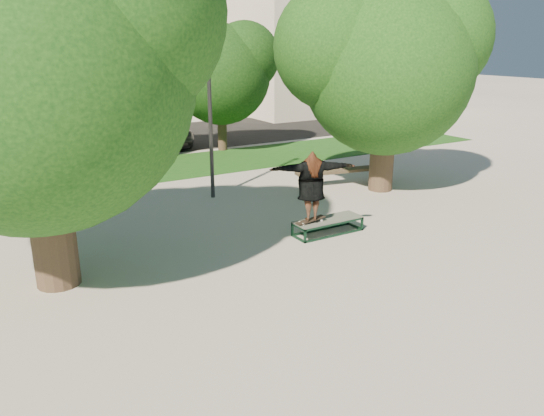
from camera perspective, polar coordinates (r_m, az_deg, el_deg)
ground at (r=11.80m, az=-0.48°, el=-5.39°), size 120.00×120.00×0.00m
grass_strip at (r=20.48m, az=-11.69°, el=4.22°), size 30.00×4.00×0.02m
asphalt_strip at (r=26.36m, az=-18.59°, el=6.59°), size 40.00×8.00×0.01m
tree_left at (r=10.54m, az=-25.25°, el=14.99°), size 6.96×5.95×7.12m
tree_right at (r=16.91m, az=11.97°, el=15.46°), size 6.24×5.33×6.51m
bg_tree_mid at (r=21.91m, az=-20.03°, el=15.00°), size 5.76×4.92×6.24m
bg_tree_right at (r=23.21m, az=-5.79°, el=14.71°), size 5.04×4.31×5.43m
lamppost at (r=15.84m, az=-6.75°, el=12.18°), size 0.25×0.15×6.11m
side_building at (r=39.21m, az=6.08°, el=16.56°), size 15.00×10.00×8.00m
grind_box at (r=13.29m, az=6.02°, el=-1.94°), size 1.80×0.60×0.38m
skater_rig at (r=12.66m, az=4.25°, el=2.37°), size 2.15×1.23×1.77m
bench at (r=17.88m, az=7.78°, el=3.92°), size 3.43×1.09×0.52m
car_dark at (r=26.46m, az=-22.24°, el=7.73°), size 2.22×4.34×1.36m
car_grey at (r=25.10m, az=-12.12°, el=8.07°), size 2.22×4.64×1.28m
car_silver_b at (r=25.69m, az=-14.04°, el=8.33°), size 2.96×5.25×1.44m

